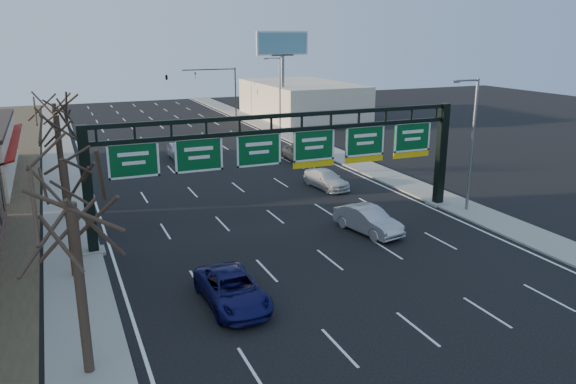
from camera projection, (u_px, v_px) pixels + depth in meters
name	position (u px, v px, depth m)	size (l,w,h in m)	color
ground	(348.00, 274.00, 28.64)	(160.00, 160.00, 0.00)	black
sidewalk_left	(65.00, 198.00, 41.52)	(3.00, 120.00, 0.12)	gray
sidewalk_right	(365.00, 167.00, 51.13)	(3.00, 120.00, 0.12)	gray
lane_markings	(230.00, 181.00, 46.34)	(21.60, 120.00, 0.01)	white
sign_gantry	(289.00, 154.00, 34.51)	(24.60, 1.20, 7.20)	black
building_right_distant	(302.00, 100.00, 79.71)	(12.00, 20.00, 5.00)	beige
tree_near	(68.00, 173.00, 18.23)	(3.60, 3.60, 8.86)	#32261C
tree_gantry	(60.00, 138.00, 26.30)	(3.60, 3.60, 8.48)	#32261C
tree_mid	(54.00, 99.00, 34.95)	(3.60, 3.60, 9.24)	#32261C
tree_far	(52.00, 90.00, 43.90)	(3.60, 3.60, 8.86)	#32261C
streetlight_near	(471.00, 138.00, 37.23)	(2.15, 0.22, 9.00)	slate
streetlight_far	(279.00, 91.00, 67.32)	(2.15, 0.22, 9.00)	slate
billboard_right	(282.00, 55.00, 71.59)	(7.00, 0.50, 12.00)	slate
traffic_signal_mast	(193.00, 80.00, 77.94)	(10.16, 0.54, 7.00)	black
car_blue_suv	(232.00, 289.00, 25.24)	(2.43, 5.26, 1.46)	#11124E
car_silver_sedan	(368.00, 220.00, 34.35)	(1.69, 4.83, 1.59)	#A7A7AC
car_white_wagon	(326.00, 179.00, 44.30)	(1.93, 4.74, 1.38)	silver
car_grey_far	(297.00, 153.00, 53.37)	(1.85, 4.61, 1.57)	#3B3D3F
car_silver_distant	(179.00, 152.00, 54.16)	(1.60, 4.59, 1.51)	#A1A0A5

